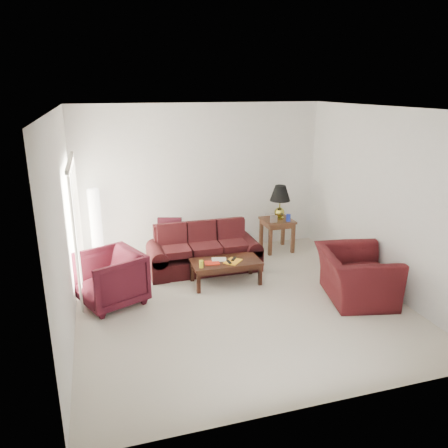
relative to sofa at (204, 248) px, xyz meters
name	(u,v)px	position (x,y,z in m)	size (l,w,h in m)	color
floor	(239,302)	(0.22, -1.42, -0.42)	(5.00, 5.00, 0.00)	beige
blinds	(76,227)	(-2.20, -0.12, 0.66)	(0.10, 2.00, 2.16)	silver
sofa	(204,248)	(0.00, 0.00, 0.00)	(2.06, 0.89, 0.84)	black
throw_pillow	(170,229)	(-0.55, 0.47, 0.28)	(0.45, 0.13, 0.45)	black
end_table	(277,235)	(1.71, 0.58, -0.09)	(0.61, 0.61, 0.67)	#53301C
table_lamp	(280,202)	(1.77, 0.61, 0.60)	(0.42, 0.42, 0.70)	#AEA336
clock	(274,219)	(1.55, 0.40, 0.32)	(0.14, 0.05, 0.14)	#B3B4B8
blue_canister	(288,218)	(1.88, 0.41, 0.32)	(0.09, 0.09, 0.14)	#172697
picture_frame	(269,214)	(1.61, 0.76, 0.33)	(0.13, 0.02, 0.16)	#B5B6BA
floor_lamp	(96,228)	(-1.89, 0.78, 0.34)	(0.25, 0.25, 1.52)	white
armchair_left	(110,279)	(-1.74, -0.89, 0.01)	(0.91, 0.94, 0.85)	#3E0E18
armchair_right	(356,275)	(2.05, -1.83, -0.02)	(1.24, 1.08, 0.80)	#3A0D10
coffee_table	(226,272)	(0.21, -0.68, -0.21)	(1.19, 0.60, 0.42)	black
magazine_red	(212,263)	(-0.04, -0.73, 0.00)	(0.25, 0.19, 0.01)	#AF2111
magazine_white	(219,259)	(0.11, -0.61, 0.00)	(0.25, 0.19, 0.01)	beige
magazine_orange	(233,261)	(0.32, -0.76, 0.00)	(0.30, 0.22, 0.02)	gold
remote_a	(229,262)	(0.23, -0.80, 0.02)	(0.04, 0.15, 0.02)	black
remote_b	(234,259)	(0.36, -0.70, 0.02)	(0.05, 0.17, 0.02)	black
yellow_glass	(201,264)	(-0.26, -0.85, 0.06)	(0.07, 0.07, 0.13)	yellow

